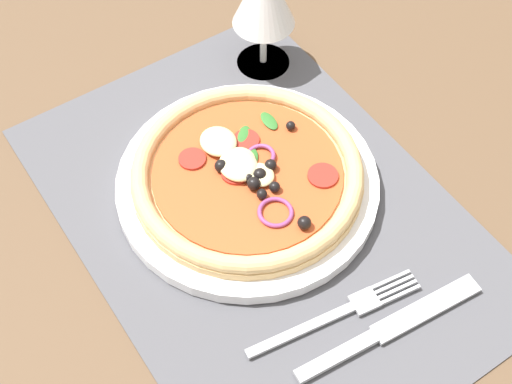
{
  "coord_description": "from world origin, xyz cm",
  "views": [
    {
      "loc": [
        35.26,
        -24.41,
        63.36
      ],
      "look_at": [
        -1.04,
        0.0,
        2.89
      ],
      "focal_mm": 51.81,
      "sensor_mm": 36.0,
      "label": 1
    }
  ],
  "objects_px": {
    "plate": "(248,184)",
    "fork": "(343,311)",
    "pizza": "(247,173)",
    "knife": "(391,327)"
  },
  "relations": [
    {
      "from": "plate",
      "to": "fork",
      "type": "height_order",
      "value": "plate"
    },
    {
      "from": "pizza",
      "to": "knife",
      "type": "bearing_deg",
      "value": 5.79
    },
    {
      "from": "pizza",
      "to": "knife",
      "type": "height_order",
      "value": "pizza"
    },
    {
      "from": "plate",
      "to": "knife",
      "type": "bearing_deg",
      "value": 5.84
    },
    {
      "from": "plate",
      "to": "pizza",
      "type": "bearing_deg",
      "value": 159.74
    },
    {
      "from": "knife",
      "to": "fork",
      "type": "bearing_deg",
      "value": 130.27
    },
    {
      "from": "pizza",
      "to": "fork",
      "type": "height_order",
      "value": "pizza"
    },
    {
      "from": "pizza",
      "to": "fork",
      "type": "relative_size",
      "value": 1.34
    },
    {
      "from": "plate",
      "to": "knife",
      "type": "height_order",
      "value": "plate"
    },
    {
      "from": "pizza",
      "to": "knife",
      "type": "distance_m",
      "value": 0.21
    }
  ]
}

